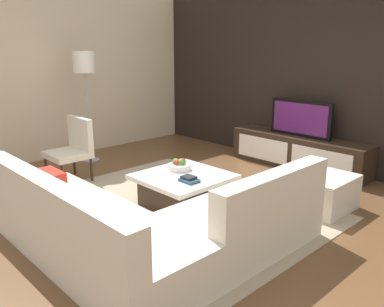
{
  "coord_description": "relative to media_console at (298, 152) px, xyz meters",
  "views": [
    {
      "loc": [
        3.14,
        -2.86,
        1.82
      ],
      "look_at": [
        -0.34,
        0.47,
        0.52
      ],
      "focal_mm": 37.36,
      "sensor_mm": 36.0,
      "label": 1
    }
  ],
  "objects": [
    {
      "name": "feature_wall_back",
      "position": [
        0.0,
        0.3,
        1.15
      ],
      "size": [
        6.4,
        0.12,
        2.8
      ],
      "primitive_type": "cube",
      "color": "black",
      "rests_on": "ground"
    },
    {
      "name": "ottoman",
      "position": [
        1.02,
        -1.2,
        -0.05
      ],
      "size": [
        0.7,
        0.7,
        0.4
      ],
      "primitive_type": "cube",
      "color": "beige",
      "rests_on": "ground"
    },
    {
      "name": "media_console",
      "position": [
        0.0,
        0.0,
        0.0
      ],
      "size": [
        2.19,
        0.49,
        0.5
      ],
      "color": "#332319",
      "rests_on": "ground"
    },
    {
      "name": "book_stack",
      "position": [
        0.12,
        -2.42,
        0.16
      ],
      "size": [
        0.2,
        0.15,
        0.06
      ],
      "color": "#2D516B",
      "rests_on": "coffee_table"
    },
    {
      "name": "sectional_couch",
      "position": [
        0.51,
        -3.3,
        0.03
      ],
      "size": [
        2.43,
        2.29,
        0.79
      ],
      "color": "beige",
      "rests_on": "ground"
    },
    {
      "name": "television",
      "position": [
        0.0,
        0.0,
        0.52
      ],
      "size": [
        1.0,
        0.06,
        0.54
      ],
      "color": "black",
      "rests_on": "media_console"
    },
    {
      "name": "ground_plane",
      "position": [
        0.0,
        -2.4,
        -0.25
      ],
      "size": [
        14.0,
        14.0,
        0.0
      ],
      "primitive_type": "plane",
      "color": "brown"
    },
    {
      "name": "side_wall_left",
      "position": [
        -3.2,
        -2.2,
        1.15
      ],
      "size": [
        0.12,
        5.2,
        2.8
      ],
      "primitive_type": "cube",
      "color": "beige",
      "rests_on": "ground"
    },
    {
      "name": "accent_chair_near",
      "position": [
        -1.85,
        -2.75,
        0.24
      ],
      "size": [
        0.57,
        0.51,
        0.87
      ],
      "rotation": [
        0.0,
        0.0,
        -0.16
      ],
      "color": "#332319",
      "rests_on": "ground"
    },
    {
      "name": "fruit_bowl",
      "position": [
        -0.28,
        -2.2,
        0.18
      ],
      "size": [
        0.28,
        0.28,
        0.14
      ],
      "color": "silver",
      "rests_on": "coffee_table"
    },
    {
      "name": "area_rug",
      "position": [
        -0.1,
        -2.4,
        -0.24
      ],
      "size": [
        3.28,
        2.53,
        0.01
      ],
      "primitive_type": "cube",
      "color": "tan",
      "rests_on": "ground"
    },
    {
      "name": "floor_lamp",
      "position": [
        -2.55,
        -2.11,
        1.24
      ],
      "size": [
        0.34,
        0.34,
        1.74
      ],
      "color": "#A5A5AA",
      "rests_on": "ground"
    },
    {
      "name": "coffee_table",
      "position": [
        -0.1,
        -2.3,
        -0.05
      ],
      "size": [
        0.94,
        0.97,
        0.38
      ],
      "color": "#332319",
      "rests_on": "ground"
    }
  ]
}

